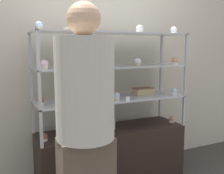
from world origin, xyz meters
TOP-DOWN VIEW (x-y plane):
  - back_wall at (0.00, 0.36)m, footprint 8.00×0.05m
  - display_base at (0.00, 0.00)m, footprint 1.47×0.44m
  - display_riser_lower at (0.00, 0.00)m, footprint 1.47×0.44m
  - display_riser_middle at (0.00, 0.00)m, footprint 1.47×0.44m
  - display_riser_upper at (0.00, 0.00)m, footprint 1.47×0.44m
  - layer_cake_centerpiece at (-0.03, 0.03)m, footprint 0.16×0.16m
  - sheet_cake_frosted at (0.39, 0.05)m, footprint 0.21×0.13m
  - cupcake_0 at (-0.67, -0.05)m, footprint 0.06×0.06m
  - cupcake_1 at (0.68, -0.06)m, footprint 0.06×0.06m
  - price_tag_0 at (-0.23, -0.20)m, footprint 0.04×0.00m
  - cupcake_2 at (-0.68, -0.04)m, footprint 0.06×0.06m
  - cupcake_3 at (-0.34, -0.10)m, footprint 0.06×0.06m
  - cupcake_4 at (0.00, -0.11)m, footprint 0.06×0.06m
  - cupcake_5 at (0.66, -0.11)m, footprint 0.06×0.06m
  - price_tag_1 at (0.07, -0.20)m, footprint 0.04×0.00m
  - cupcake_6 at (-0.66, -0.12)m, footprint 0.06×0.06m
  - cupcake_7 at (-0.23, -0.05)m, footprint 0.06×0.06m
  - cupcake_8 at (0.24, -0.08)m, footprint 0.06×0.06m
  - cupcake_9 at (0.67, -0.10)m, footprint 0.06×0.06m
  - price_tag_2 at (-0.37, -0.20)m, footprint 0.04×0.00m
  - cupcake_10 at (-0.68, -0.05)m, footprint 0.06×0.06m
  - cupcake_11 at (-0.22, -0.10)m, footprint 0.06×0.06m
  - cupcake_12 at (0.23, -0.11)m, footprint 0.06×0.06m
  - cupcake_13 at (0.66, -0.08)m, footprint 0.06×0.06m
  - price_tag_3 at (-0.26, -0.20)m, footprint 0.04×0.00m
  - donut_glazed at (-0.38, 0.06)m, footprint 0.15×0.15m
  - customer_figure at (-0.52, -0.68)m, footprint 0.38×0.38m

SIDE VIEW (x-z plane):
  - display_base at x=0.00m, z-range 0.00..0.55m
  - price_tag_0 at x=-0.23m, z-range 0.55..0.60m
  - cupcake_0 at x=-0.67m, z-range 0.55..0.62m
  - cupcake_1 at x=0.68m, z-range 0.55..0.62m
  - layer_cake_centerpiece at x=-0.03m, z-range 0.55..0.67m
  - display_riser_lower at x=0.00m, z-range 0.69..1.00m
  - customer_figure at x=-0.52m, z-range 0.06..1.69m
  - price_tag_1 at x=0.07m, z-range 0.87..0.91m
  - sheet_cake_frosted at x=0.39m, z-range 0.87..0.94m
  - cupcake_2 at x=-0.68m, z-range 0.86..0.94m
  - cupcake_3 at x=-0.34m, z-range 0.86..0.94m
  - cupcake_4 at x=0.00m, z-range 0.86..0.94m
  - cupcake_5 at x=0.66m, z-range 0.86..0.94m
  - display_riser_middle at x=0.00m, z-range 1.00..1.32m
  - price_tag_2 at x=-0.37m, z-range 1.18..1.22m
  - cupcake_6 at x=-0.66m, z-range 1.18..1.25m
  - cupcake_7 at x=-0.23m, z-range 1.18..1.25m
  - cupcake_8 at x=0.24m, z-range 1.18..1.25m
  - cupcake_9 at x=0.67m, z-range 1.18..1.25m
  - back_wall at x=0.00m, z-range 0.00..2.60m
  - display_riser_upper at x=0.00m, z-range 1.32..1.63m
  - donut_glazed at x=-0.38m, z-range 1.49..1.53m
  - price_tag_3 at x=-0.26m, z-range 1.49..1.53m
  - cupcake_10 at x=-0.68m, z-range 1.49..1.56m
  - cupcake_11 at x=-0.22m, z-range 1.49..1.56m
  - cupcake_12 at x=0.23m, z-range 1.49..1.56m
  - cupcake_13 at x=0.66m, z-range 1.49..1.56m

